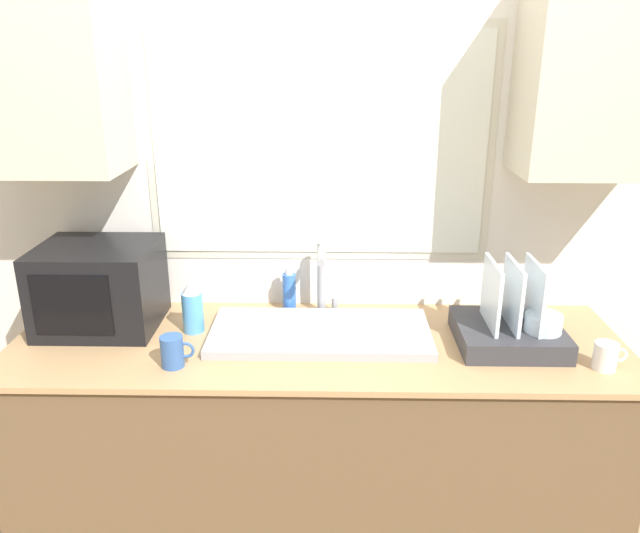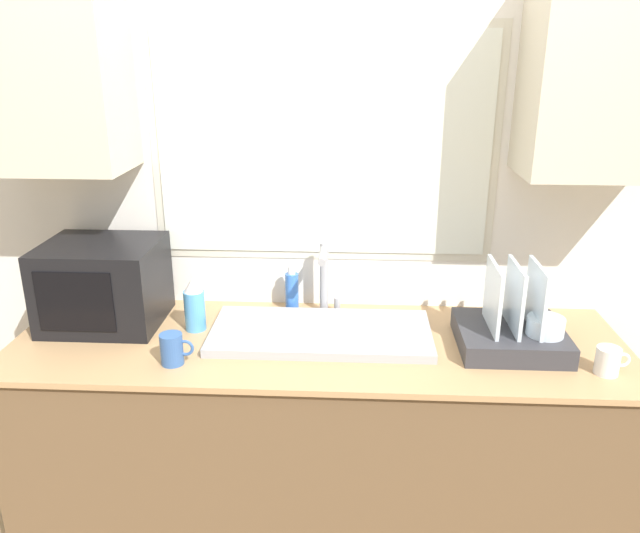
{
  "view_description": "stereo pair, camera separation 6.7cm",
  "coord_description": "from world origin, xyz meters",
  "px_view_note": "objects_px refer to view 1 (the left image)",
  "views": [
    {
      "loc": [
        0.05,
        -1.61,
        1.88
      ],
      "look_at": [
        0.01,
        0.29,
        1.21
      ],
      "focal_mm": 35.0,
      "sensor_mm": 36.0,
      "label": 1
    },
    {
      "loc": [
        0.11,
        -1.61,
        1.88
      ],
      "look_at": [
        0.01,
        0.29,
        1.21
      ],
      "focal_mm": 35.0,
      "sensor_mm": 36.0,
      "label": 2
    }
  ],
  "objects_px": {
    "faucet": "(322,274)",
    "mug_near_sink": "(173,351)",
    "soap_bottle": "(289,291)",
    "spray_bottle": "(192,307)",
    "microwave": "(99,286)",
    "dish_rack": "(512,327)"
  },
  "relations": [
    {
      "from": "faucet",
      "to": "mug_near_sink",
      "type": "bearing_deg",
      "value": -138.63
    },
    {
      "from": "soap_bottle",
      "to": "mug_near_sink",
      "type": "xyz_separation_m",
      "value": [
        -0.34,
        -0.44,
        -0.03
      ]
    },
    {
      "from": "spray_bottle",
      "to": "mug_near_sink",
      "type": "distance_m",
      "value": 0.26
    },
    {
      "from": "soap_bottle",
      "to": "mug_near_sink",
      "type": "height_order",
      "value": "soap_bottle"
    },
    {
      "from": "mug_near_sink",
      "to": "spray_bottle",
      "type": "bearing_deg",
      "value": 87.98
    },
    {
      "from": "microwave",
      "to": "dish_rack",
      "type": "distance_m",
      "value": 1.44
    },
    {
      "from": "microwave",
      "to": "soap_bottle",
      "type": "distance_m",
      "value": 0.68
    },
    {
      "from": "faucet",
      "to": "dish_rack",
      "type": "height_order",
      "value": "dish_rack"
    },
    {
      "from": "faucet",
      "to": "soap_bottle",
      "type": "height_order",
      "value": "faucet"
    },
    {
      "from": "microwave",
      "to": "mug_near_sink",
      "type": "distance_m",
      "value": 0.46
    },
    {
      "from": "spray_bottle",
      "to": "mug_near_sink",
      "type": "height_order",
      "value": "spray_bottle"
    },
    {
      "from": "dish_rack",
      "to": "mug_near_sink",
      "type": "bearing_deg",
      "value": -170.88
    },
    {
      "from": "dish_rack",
      "to": "faucet",
      "type": "bearing_deg",
      "value": 160.27
    },
    {
      "from": "mug_near_sink",
      "to": "microwave",
      "type": "bearing_deg",
      "value": 137.51
    },
    {
      "from": "faucet",
      "to": "spray_bottle",
      "type": "xyz_separation_m",
      "value": [
        -0.45,
        -0.15,
        -0.07
      ]
    },
    {
      "from": "microwave",
      "to": "mug_near_sink",
      "type": "xyz_separation_m",
      "value": [
        0.33,
        -0.3,
        -0.1
      ]
    },
    {
      "from": "microwave",
      "to": "spray_bottle",
      "type": "relative_size",
      "value": 2.06
    },
    {
      "from": "spray_bottle",
      "to": "soap_bottle",
      "type": "relative_size",
      "value": 1.09
    },
    {
      "from": "faucet",
      "to": "microwave",
      "type": "distance_m",
      "value": 0.8
    },
    {
      "from": "faucet",
      "to": "microwave",
      "type": "xyz_separation_m",
      "value": [
        -0.79,
        -0.11,
        -0.01
      ]
    },
    {
      "from": "faucet",
      "to": "dish_rack",
      "type": "bearing_deg",
      "value": -19.73
    },
    {
      "from": "microwave",
      "to": "soap_bottle",
      "type": "xyz_separation_m",
      "value": [
        0.66,
        0.14,
        -0.07
      ]
    }
  ]
}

